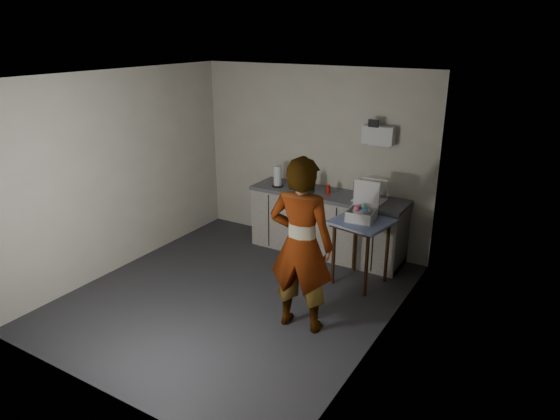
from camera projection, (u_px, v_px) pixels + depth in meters
The scene contains 15 objects.
ground at pixel (235, 296), 6.07m from camera, with size 4.00×4.00×0.00m, color #27282C.
wall_back at pixel (313, 158), 7.23m from camera, with size 3.60×0.02×2.60m, color beige.
wall_right at pixel (383, 224), 4.76m from camera, with size 0.02×4.00×2.60m, color beige.
wall_left at pixel (120, 172), 6.50m from camera, with size 0.02×4.00×2.60m, color beige.
ceiling at pixel (227, 76), 5.19m from camera, with size 3.60×4.00×0.01m, color silver.
kitchen_counter at pixel (327, 225), 7.10m from camera, with size 2.24×0.62×0.91m.
wall_shelf at pixel (379, 135), 6.54m from camera, with size 0.42×0.18×0.37m.
side_table at pixel (362, 229), 6.15m from camera, with size 0.76×0.76×0.85m.
standing_man at pixel (301, 245), 5.15m from camera, with size 0.69×0.46×1.90m, color #B2A593.
soap_bottle at pixel (311, 182), 6.93m from camera, with size 0.11×0.11×0.29m, color black.
soda_can at pixel (328, 189), 6.90m from camera, with size 0.06×0.06×0.12m, color red.
dark_bottle at pixel (305, 182), 7.08m from camera, with size 0.06×0.06×0.22m, color black.
paper_towel at pixel (278, 177), 7.19m from camera, with size 0.17×0.17×0.30m.
dish_rack at pixel (369, 196), 6.59m from camera, with size 0.40×0.30×0.28m.
bakery_box at pixel (362, 212), 6.11m from camera, with size 0.35×0.36×0.45m.
Camera 1 is at (3.23, -4.31, 3.05)m, focal length 32.00 mm.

